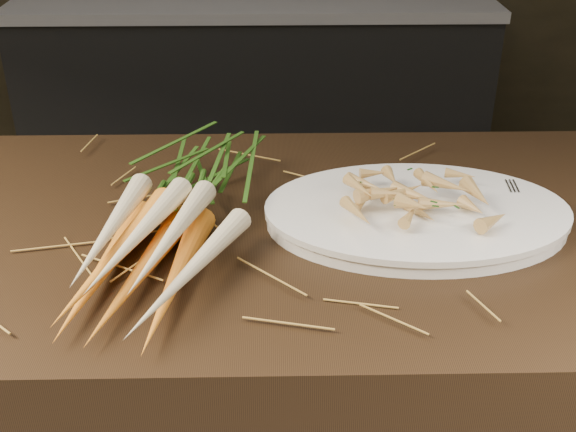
# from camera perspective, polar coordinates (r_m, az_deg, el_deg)

# --- Properties ---
(back_counter) EXTENTS (1.82, 0.62, 0.84)m
(back_counter) POSITION_cam_1_polar(r_m,az_deg,el_deg) (3.03, -2.54, 9.30)
(back_counter) COLOR black
(back_counter) RESTS_ON ground
(straw_bedding) EXTENTS (1.40, 0.60, 0.02)m
(straw_bedding) POSITION_cam_1_polar(r_m,az_deg,el_deg) (1.17, -19.71, -0.21)
(straw_bedding) COLOR olive
(straw_bedding) RESTS_ON main_counter
(root_veg_bunch) EXTENTS (0.28, 0.60, 0.11)m
(root_veg_bunch) POSITION_cam_1_polar(r_m,az_deg,el_deg) (1.08, -8.42, 1.53)
(root_veg_bunch) COLOR orange
(root_veg_bunch) RESTS_ON main_counter
(serving_platter) EXTENTS (0.46, 0.31, 0.02)m
(serving_platter) POSITION_cam_1_polar(r_m,az_deg,el_deg) (1.12, 10.09, -0.05)
(serving_platter) COLOR white
(serving_platter) RESTS_ON main_counter
(roasted_veg_heap) EXTENTS (0.23, 0.17, 0.05)m
(roasted_veg_heap) POSITION_cam_1_polar(r_m,az_deg,el_deg) (1.10, 10.26, 1.66)
(roasted_veg_heap) COLOR tan
(roasted_veg_heap) RESTS_ON serving_platter
(serving_fork) EXTENTS (0.03, 0.17, 0.00)m
(serving_fork) POSITION_cam_1_polar(r_m,az_deg,el_deg) (1.13, 18.43, 0.09)
(serving_fork) COLOR silver
(serving_fork) RESTS_ON serving_platter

